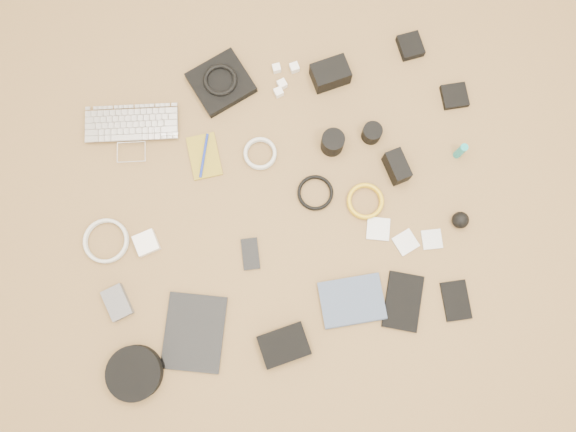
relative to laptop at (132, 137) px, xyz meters
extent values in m
cube|color=olive|center=(0.45, -0.39, -0.03)|extent=(4.00, 4.00, 0.04)
imported|color=silver|center=(0.00, 0.00, 0.00)|extent=(0.37, 0.29, 0.03)
cube|color=black|center=(0.35, 0.12, 0.00)|extent=(0.24, 0.23, 0.03)
torus|color=black|center=(0.35, 0.12, 0.03)|extent=(0.15, 0.15, 0.02)
cube|color=white|center=(0.56, 0.06, 0.00)|extent=(0.04, 0.04, 0.03)
cube|color=white|center=(0.62, 0.11, 0.00)|extent=(0.03, 0.03, 0.03)
cube|color=white|center=(0.55, 0.12, 0.00)|extent=(0.03, 0.03, 0.03)
cube|color=white|center=(0.54, 0.03, 0.00)|extent=(0.03, 0.03, 0.03)
cube|color=black|center=(0.73, 0.05, 0.02)|extent=(0.14, 0.10, 0.07)
cube|color=black|center=(1.04, 0.09, 0.00)|extent=(0.08, 0.09, 0.03)
cube|color=olive|center=(0.23, -0.13, -0.01)|extent=(0.11, 0.16, 0.01)
cylinder|color=#122598|center=(0.23, -0.13, 0.00)|extent=(0.07, 0.15, 0.01)
torus|color=silver|center=(0.42, -0.17, -0.01)|extent=(0.14, 0.14, 0.01)
cylinder|color=black|center=(0.67, -0.20, 0.03)|extent=(0.09, 0.09, 0.08)
cylinder|color=black|center=(0.82, -0.20, 0.02)|extent=(0.08, 0.08, 0.06)
cube|color=black|center=(1.14, -0.13, 0.00)|extent=(0.10, 0.10, 0.02)
cube|color=white|center=(-0.03, -0.38, 0.00)|extent=(0.08, 0.08, 0.03)
torus|color=silver|center=(-0.16, -0.34, -0.01)|extent=(0.17, 0.17, 0.01)
torus|color=black|center=(0.57, -0.35, -0.01)|extent=(0.16, 0.16, 0.01)
torus|color=gold|center=(0.73, -0.42, -0.01)|extent=(0.15, 0.15, 0.01)
cube|color=black|center=(0.86, -0.34, 0.03)|extent=(0.07, 0.11, 0.08)
cylinder|color=teal|center=(1.09, -0.34, 0.03)|extent=(0.03, 0.03, 0.09)
cube|color=#58585D|center=(-0.16, -0.55, 0.00)|extent=(0.09, 0.12, 0.03)
cube|color=black|center=(0.07, -0.71, -0.01)|extent=(0.27, 0.30, 0.01)
cube|color=black|center=(0.31, -0.50, -0.01)|extent=(0.07, 0.11, 0.01)
cube|color=silver|center=(0.75, -0.53, -0.01)|extent=(0.10, 0.10, 0.01)
cube|color=silver|center=(0.83, -0.59, -0.01)|extent=(0.09, 0.09, 0.01)
cube|color=silver|center=(0.92, -0.61, -0.01)|extent=(0.08, 0.08, 0.01)
sphere|color=black|center=(1.02, -0.57, 0.02)|extent=(0.07, 0.07, 0.06)
cylinder|color=black|center=(-0.15, -0.79, 0.01)|extent=(0.19, 0.19, 0.05)
cube|color=black|center=(0.34, -0.82, 0.01)|extent=(0.16, 0.12, 0.04)
imported|color=#3C4A65|center=(0.59, -0.82, 0.00)|extent=(0.22, 0.17, 0.02)
cube|color=black|center=(0.76, -0.78, -0.01)|extent=(0.18, 0.22, 0.01)
cube|color=black|center=(0.94, -0.82, -0.01)|extent=(0.10, 0.14, 0.01)
camera|label=1|loc=(0.38, -0.74, 1.89)|focal=35.00mm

